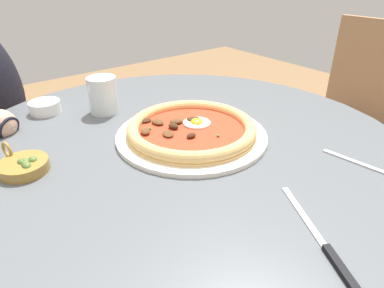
% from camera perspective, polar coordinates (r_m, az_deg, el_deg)
% --- Properties ---
extents(dining_table, '(1.01, 1.01, 0.73)m').
position_cam_1_polar(dining_table, '(0.82, -2.13, -9.99)').
color(dining_table, '#565B60').
rests_on(dining_table, ground).
extents(pizza_on_plate, '(0.34, 0.34, 0.04)m').
position_cam_1_polar(pizza_on_plate, '(0.75, -0.10, 2.35)').
color(pizza_on_plate, white).
rests_on(pizza_on_plate, dining_table).
extents(water_glass, '(0.07, 0.07, 0.09)m').
position_cam_1_polar(water_glass, '(0.90, -14.75, 7.61)').
color(water_glass, silver).
rests_on(water_glass, dining_table).
extents(steak_knife, '(0.20, 0.12, 0.01)m').
position_cam_1_polar(steak_knife, '(0.51, 22.02, -16.35)').
color(steak_knife, silver).
rests_on(steak_knife, dining_table).
extents(ramekin_capers, '(0.08, 0.08, 0.03)m').
position_cam_1_polar(ramekin_capers, '(0.95, -23.59, 5.81)').
color(ramekin_capers, white).
rests_on(ramekin_capers, dining_table).
extents(olive_pan, '(0.11, 0.09, 0.04)m').
position_cam_1_polar(olive_pan, '(0.71, -26.56, -3.25)').
color(olive_pan, olive).
rests_on(olive_pan, dining_table).
extents(fork_utensil, '(0.19, 0.03, 0.00)m').
position_cam_1_polar(fork_utensil, '(0.73, 27.87, -3.51)').
color(fork_utensil, '#BCBCC1').
rests_on(fork_utensil, dining_table).
extents(cafe_chair_spare_near, '(0.46, 0.46, 0.88)m').
position_cam_1_polar(cafe_chair_spare_near, '(1.54, 26.19, 4.70)').
color(cafe_chair_spare_near, '#957050').
rests_on(cafe_chair_spare_near, ground).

